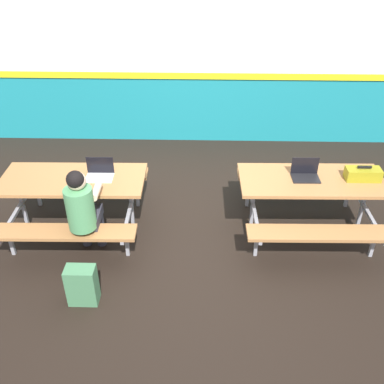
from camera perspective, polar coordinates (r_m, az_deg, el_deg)
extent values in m
cube|color=black|center=(5.46, -0.04, -5.64)|extent=(10.00, 10.00, 0.02)
cube|color=teal|center=(7.53, 0.55, 10.77)|extent=(8.00, 0.12, 1.10)
cube|color=yellow|center=(7.26, 0.56, 14.96)|extent=(8.00, 0.03, 0.10)
cube|color=silver|center=(7.13, 0.61, 20.87)|extent=(6.72, 0.12, 1.40)
cube|color=#9E6B3D|center=(5.33, -15.37, 1.58)|extent=(1.71, 0.78, 0.04)
cube|color=#9E6B3D|center=(4.99, -16.60, -5.07)|extent=(1.62, 0.31, 0.04)
cube|color=#9E6B3D|center=(6.01, -13.56, 2.38)|extent=(1.62, 0.31, 0.04)
cube|color=gray|center=(5.74, -21.29, -1.59)|extent=(0.04, 0.04, 0.70)
cube|color=gray|center=(5.72, -21.37, -1.26)|extent=(0.07, 1.55, 0.04)
cube|color=gray|center=(5.45, -22.68, -5.87)|extent=(0.04, 0.04, 0.41)
cube|color=gray|center=(6.21, -19.55, -0.04)|extent=(0.04, 0.04, 0.41)
cube|color=gray|center=(5.39, -7.93, -1.78)|extent=(0.04, 0.04, 0.70)
cube|color=gray|center=(5.37, -7.96, -1.43)|extent=(0.07, 1.55, 0.04)
cube|color=gray|center=(5.08, -8.54, -6.39)|extent=(0.04, 0.04, 0.41)
cube|color=gray|center=(5.89, -7.20, -0.12)|extent=(0.04, 0.04, 0.41)
cube|color=#9E6B3D|center=(5.32, 15.42, 1.48)|extent=(1.71, 0.78, 0.04)
cube|color=#9E6B3D|center=(4.98, 16.49, -5.20)|extent=(1.62, 0.31, 0.04)
cube|color=#9E6B3D|center=(5.99, 13.73, 2.29)|extent=(1.62, 0.31, 0.04)
cube|color=gray|center=(5.39, 7.93, -1.79)|extent=(0.04, 0.04, 0.70)
cube|color=gray|center=(5.37, 7.97, -1.44)|extent=(0.07, 1.55, 0.04)
cube|color=gray|center=(5.07, 8.42, -6.41)|extent=(0.04, 0.04, 0.41)
cube|color=gray|center=(5.89, 7.31, -0.14)|extent=(0.04, 0.04, 0.41)
cube|color=gray|center=(5.72, 21.39, -1.77)|extent=(0.04, 0.04, 0.70)
cube|color=gray|center=(5.70, 21.47, -1.44)|extent=(0.07, 1.55, 0.04)
cube|color=gray|center=(5.42, 22.68, -6.08)|extent=(0.04, 0.04, 0.41)
cube|color=gray|center=(6.19, 19.73, -0.20)|extent=(0.04, 0.04, 0.41)
cylinder|color=#2D2D38|center=(5.32, -13.81, -4.73)|extent=(0.11, 0.11, 0.45)
cylinder|color=#2D2D38|center=(5.28, -11.91, -4.78)|extent=(0.11, 0.11, 0.45)
cube|color=#2D2D38|center=(5.01, -13.61, -3.23)|extent=(0.31, 0.38, 0.12)
cylinder|color=#4C8C59|center=(4.74, -14.41, -2.11)|extent=(0.30, 0.30, 0.48)
cylinder|color=beige|center=(4.89, -15.63, 0.19)|extent=(0.08, 0.30, 0.08)
cylinder|color=beige|center=(4.82, -12.43, 0.17)|extent=(0.08, 0.30, 0.08)
sphere|color=beige|center=(4.58, -14.91, 1.42)|extent=(0.20, 0.20, 0.20)
sphere|color=black|center=(4.54, -15.06, 1.60)|extent=(0.18, 0.18, 0.18)
cube|color=silver|center=(5.24, -12.02, 1.84)|extent=(0.32, 0.23, 0.01)
cube|color=black|center=(5.28, -11.94, 3.47)|extent=(0.32, 0.01, 0.21)
cube|color=black|center=(5.29, 14.63, 1.74)|extent=(0.32, 0.23, 0.01)
cube|color=black|center=(5.32, 14.57, 3.37)|extent=(0.32, 0.01, 0.21)
cube|color=olive|center=(5.46, 21.48, 2.20)|extent=(0.40, 0.18, 0.14)
cube|color=black|center=(5.41, 21.68, 3.07)|extent=(0.16, 0.02, 0.02)
cube|color=#3F724C|center=(4.62, -14.19, -11.75)|extent=(0.30, 0.18, 0.44)
cube|color=#3F724C|center=(4.74, -13.77, -11.39)|extent=(0.21, 0.04, 0.19)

